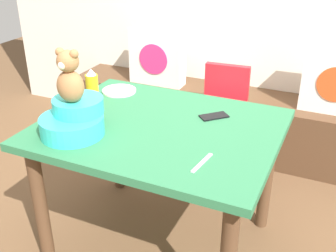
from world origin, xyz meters
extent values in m
plane|color=brown|center=(0.00, 0.00, 0.00)|extent=(8.00, 8.00, 0.00)
cube|color=brown|center=(0.00, 1.22, 0.23)|extent=(2.60, 0.44, 0.46)
cube|color=white|center=(-0.59, 1.20, 0.68)|extent=(0.44, 0.14, 0.44)
cylinder|color=#E02D72|center=(-0.59, 1.13, 0.68)|extent=(0.24, 0.01, 0.24)
cube|color=white|center=(0.74, 1.20, 0.68)|extent=(0.44, 0.14, 0.44)
cylinder|color=#D84C1E|center=(0.74, 1.13, 0.68)|extent=(0.24, 0.01, 0.24)
cube|color=#79C18D|center=(0.00, 1.22, 0.51)|extent=(0.20, 0.14, 0.09)
cube|color=#2D7247|center=(0.00, 0.00, 0.72)|extent=(1.16, 0.94, 0.04)
cylinder|color=brown|center=(-0.49, -0.38, 0.35)|extent=(0.07, 0.07, 0.70)
cylinder|color=brown|center=(-0.49, 0.38, 0.35)|extent=(0.07, 0.07, 0.70)
cylinder|color=brown|center=(0.49, 0.38, 0.35)|extent=(0.07, 0.07, 0.70)
cylinder|color=red|center=(0.08, 0.77, 0.51)|extent=(0.34, 0.34, 0.10)
cube|color=red|center=(0.07, 0.91, 0.67)|extent=(0.30, 0.07, 0.24)
cube|color=white|center=(0.09, 0.59, 0.58)|extent=(0.31, 0.22, 0.02)
cylinder|color=silver|center=(-0.06, 0.63, 0.23)|extent=(0.03, 0.03, 0.46)
cylinder|color=silver|center=(0.22, 0.63, 0.23)|extent=(0.03, 0.03, 0.46)
cylinder|color=silver|center=(-0.06, 0.91, 0.23)|extent=(0.03, 0.03, 0.46)
cylinder|color=silver|center=(0.22, 0.91, 0.23)|extent=(0.03, 0.03, 0.46)
cylinder|color=#32CBC3|center=(-0.33, -0.26, 0.79)|extent=(0.30, 0.30, 0.09)
cylinder|color=#32CBC3|center=(-0.33, -0.20, 0.86)|extent=(0.24, 0.24, 0.07)
ellipsoid|color=#A56E41|center=(-0.33, -0.24, 0.97)|extent=(0.13, 0.11, 0.15)
sphere|color=#A56E41|center=(-0.33, -0.24, 1.09)|extent=(0.10, 0.10, 0.10)
sphere|color=beige|center=(-0.33, -0.28, 1.08)|extent=(0.04, 0.04, 0.04)
sphere|color=#A56E41|center=(-0.37, -0.24, 1.13)|extent=(0.04, 0.04, 0.04)
sphere|color=#A56E41|center=(-0.29, -0.24, 1.13)|extent=(0.04, 0.04, 0.04)
cylinder|color=gold|center=(-0.48, 0.13, 0.81)|extent=(0.07, 0.07, 0.15)
cone|color=white|center=(-0.48, 0.13, 0.91)|extent=(0.06, 0.06, 0.03)
cylinder|color=black|center=(-0.44, 0.01, 0.79)|extent=(0.08, 0.08, 0.09)
torus|color=black|center=(-0.39, 0.01, 0.79)|extent=(0.06, 0.01, 0.06)
cylinder|color=white|center=(-0.41, 0.30, 0.75)|extent=(0.20, 0.20, 0.01)
cube|color=black|center=(0.21, 0.20, 0.74)|extent=(0.15, 0.15, 0.01)
cube|color=silver|center=(0.31, -0.25, 0.74)|extent=(0.04, 0.17, 0.01)
camera|label=1|loc=(0.79, -1.63, 1.64)|focal=43.83mm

